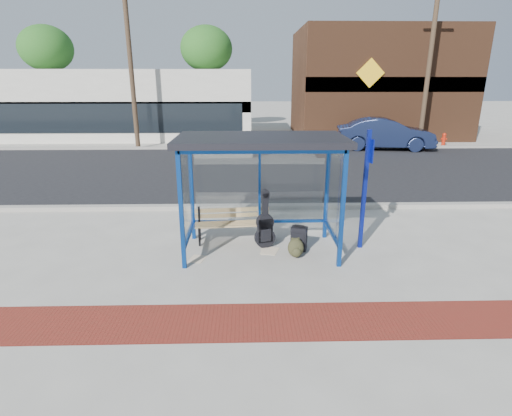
{
  "coord_description": "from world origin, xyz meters",
  "views": [
    {
      "loc": [
        -0.29,
        -7.78,
        3.48
      ],
      "look_at": [
        -0.09,
        0.2,
        0.9
      ],
      "focal_mm": 28.0,
      "sensor_mm": 36.0,
      "label": 1
    }
  ],
  "objects_px": {
    "bench": "(233,222)",
    "parked_car": "(385,134)",
    "guitar_bag": "(265,228)",
    "backpack": "(296,248)",
    "fire_hydrant": "(444,139)",
    "suitcase": "(299,239)"
  },
  "relations": [
    {
      "from": "fire_hydrant",
      "to": "backpack",
      "type": "bearing_deg",
      "value": -124.77
    },
    {
      "from": "suitcase",
      "to": "guitar_bag",
      "type": "bearing_deg",
      "value": -174.85
    },
    {
      "from": "parked_car",
      "to": "fire_hydrant",
      "type": "distance_m",
      "value": 3.76
    },
    {
      "from": "backpack",
      "to": "fire_hydrant",
      "type": "relative_size",
      "value": 0.55
    },
    {
      "from": "backpack",
      "to": "fire_hydrant",
      "type": "bearing_deg",
      "value": 52.84
    },
    {
      "from": "bench",
      "to": "backpack",
      "type": "bearing_deg",
      "value": -39.89
    },
    {
      "from": "bench",
      "to": "backpack",
      "type": "height_order",
      "value": "bench"
    },
    {
      "from": "guitar_bag",
      "to": "parked_car",
      "type": "distance_m",
      "value": 14.29
    },
    {
      "from": "bench",
      "to": "parked_car",
      "type": "bearing_deg",
      "value": 53.45
    },
    {
      "from": "bench",
      "to": "suitcase",
      "type": "height_order",
      "value": "bench"
    },
    {
      "from": "parked_car",
      "to": "fire_hydrant",
      "type": "height_order",
      "value": "parked_car"
    },
    {
      "from": "bench",
      "to": "guitar_bag",
      "type": "relative_size",
      "value": 1.38
    },
    {
      "from": "bench",
      "to": "guitar_bag",
      "type": "height_order",
      "value": "guitar_bag"
    },
    {
      "from": "backpack",
      "to": "bench",
      "type": "bearing_deg",
      "value": 142.7
    },
    {
      "from": "bench",
      "to": "backpack",
      "type": "distance_m",
      "value": 1.62
    },
    {
      "from": "suitcase",
      "to": "backpack",
      "type": "relative_size",
      "value": 1.44
    },
    {
      "from": "bench",
      "to": "backpack",
      "type": "xyz_separation_m",
      "value": [
        1.31,
        -0.92,
        -0.26
      ]
    },
    {
      "from": "backpack",
      "to": "fire_hydrant",
      "type": "distance_m",
      "value": 17.13
    },
    {
      "from": "bench",
      "to": "parked_car",
      "type": "height_order",
      "value": "parked_car"
    },
    {
      "from": "backpack",
      "to": "fire_hydrant",
      "type": "height_order",
      "value": "fire_hydrant"
    },
    {
      "from": "guitar_bag",
      "to": "parked_car",
      "type": "bearing_deg",
      "value": 46.32
    },
    {
      "from": "guitar_bag",
      "to": "fire_hydrant",
      "type": "bearing_deg",
      "value": 37.19
    }
  ]
}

